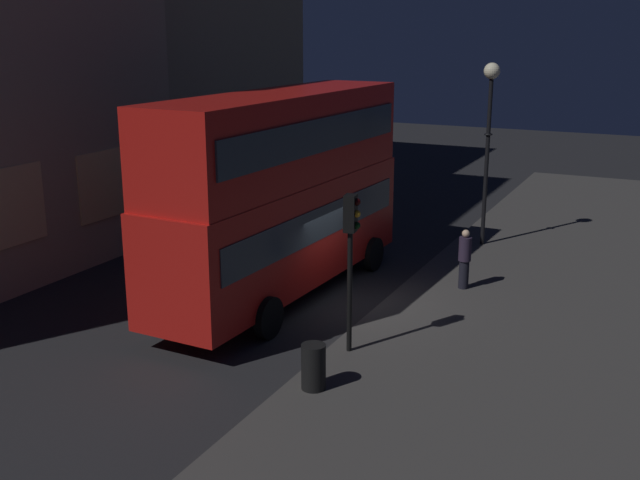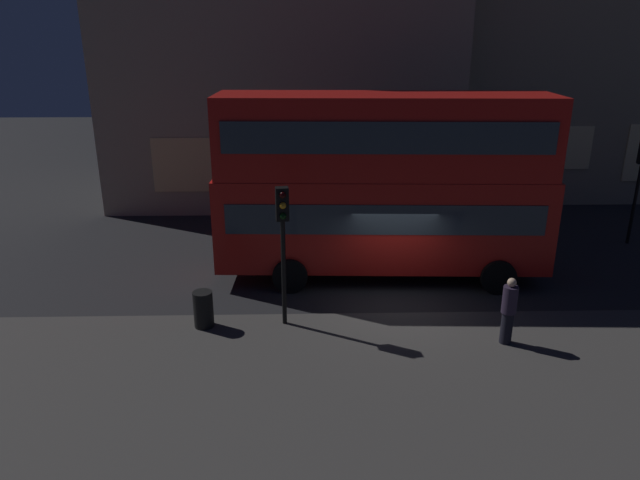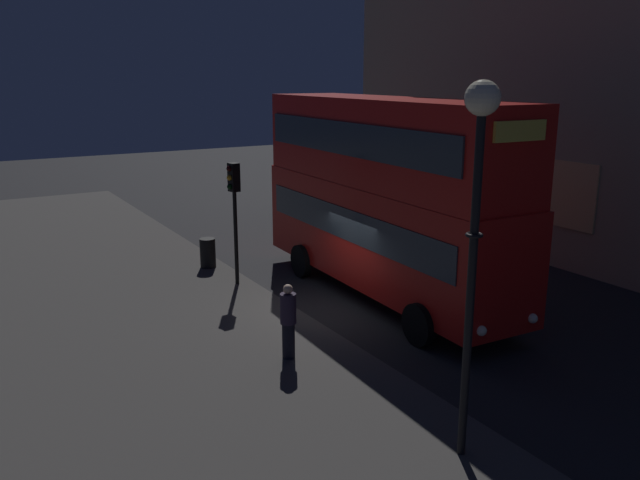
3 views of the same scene
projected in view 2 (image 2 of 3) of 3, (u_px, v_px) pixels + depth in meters
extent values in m
plane|color=#232326|center=(396.00, 305.00, 16.93)|extent=(80.00, 80.00, 0.00)
cube|color=#423F3D|center=(439.00, 430.00, 11.52)|extent=(44.00, 9.98, 0.12)
cube|color=#F2D18C|center=(184.00, 165.00, 24.37)|extent=(2.61, 0.06, 2.27)
cube|color=#F9E09E|center=(281.00, 155.00, 24.34)|extent=(2.61, 0.06, 2.23)
cube|color=#F2D18C|center=(379.00, 156.00, 24.46)|extent=(2.61, 0.06, 2.20)
cube|color=tan|center=(540.00, 29.00, 27.80)|extent=(16.51, 7.74, 15.17)
cube|color=#F2D18C|center=(460.00, 154.00, 25.77)|extent=(2.82, 0.06, 2.18)
cube|color=#F9E09E|center=(560.00, 148.00, 25.79)|extent=(2.82, 0.06, 1.89)
cube|color=red|center=(381.00, 219.00, 18.23)|extent=(10.24, 2.82, 2.84)
cube|color=red|center=(384.00, 135.00, 17.36)|extent=(10.04, 2.77, 2.39)
cube|color=#2D3842|center=(381.00, 208.00, 18.11)|extent=(9.43, 2.85, 0.90)
cube|color=#2D3842|center=(384.00, 131.00, 17.32)|extent=(9.43, 2.85, 0.90)
cube|color=#F2D84C|center=(557.00, 113.00, 17.06)|extent=(0.14, 1.44, 0.44)
sphere|color=white|center=(533.00, 244.00, 19.25)|extent=(0.24, 0.24, 0.24)
sphere|color=white|center=(550.00, 261.00, 17.78)|extent=(0.24, 0.24, 0.24)
cylinder|color=black|center=(478.00, 248.00, 19.84)|extent=(1.07, 0.28, 1.06)
cylinder|color=black|center=(498.00, 277.00, 17.48)|extent=(1.07, 0.28, 1.06)
cylinder|color=black|center=(295.00, 247.00, 19.93)|extent=(1.07, 0.28, 1.06)
cylinder|color=black|center=(290.00, 276.00, 17.57)|extent=(1.07, 0.28, 1.06)
cylinder|color=black|center=(284.00, 273.00, 15.15)|extent=(0.12, 0.12, 2.88)
cube|color=black|center=(282.00, 204.00, 14.52)|extent=(0.35, 0.30, 0.85)
sphere|color=black|center=(283.00, 195.00, 14.29)|extent=(0.17, 0.17, 0.17)
sphere|color=orange|center=(283.00, 206.00, 14.38)|extent=(0.17, 0.17, 0.17)
sphere|color=black|center=(283.00, 216.00, 14.47)|extent=(0.17, 0.17, 0.17)
cylinder|color=black|center=(634.00, 204.00, 21.39)|extent=(0.12, 0.12, 3.01)
cylinder|color=black|center=(506.00, 328.00, 14.51)|extent=(0.29, 0.29, 0.83)
cylinder|color=#2D2338|center=(510.00, 300.00, 14.26)|extent=(0.36, 0.36, 0.70)
sphere|color=beige|center=(512.00, 282.00, 14.10)|extent=(0.22, 0.22, 0.22)
cylinder|color=black|center=(203.00, 309.00, 15.30)|extent=(0.52, 0.52, 0.98)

